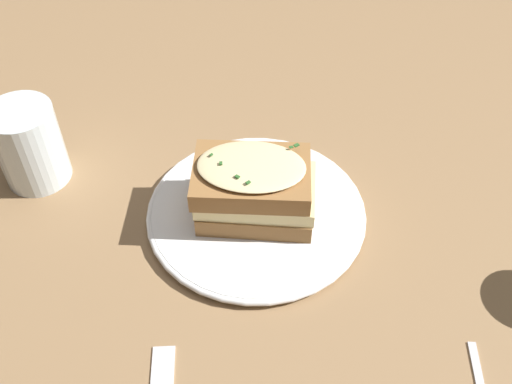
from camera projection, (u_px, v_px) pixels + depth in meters
The scene contains 4 objects.
ground_plane at pixel (249, 236), 0.69m from camera, with size 2.40×2.40×0.00m, color olive.
dinner_plate at pixel (256, 213), 0.70m from camera, with size 0.26×0.26×0.01m.
sandwich at pixel (254, 188), 0.67m from camera, with size 0.12×0.15×0.08m.
water_glass at pixel (29, 145), 0.72m from camera, with size 0.08×0.08×0.10m, color silver.
Camera 1 is at (-0.41, -0.13, 0.54)m, focal length 42.00 mm.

